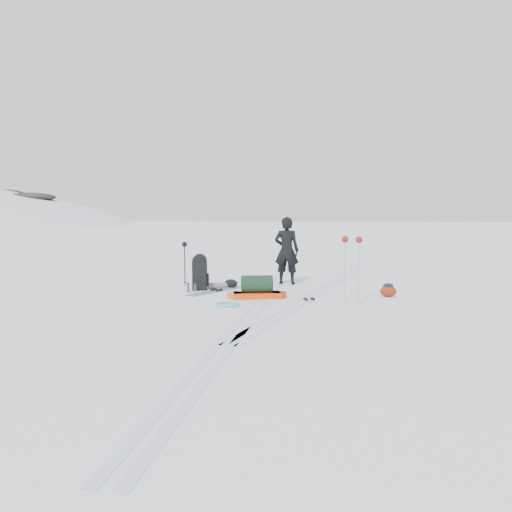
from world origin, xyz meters
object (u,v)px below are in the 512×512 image
object	(u,v)px
pulk_sled	(257,289)
ski_poles_black	(185,250)
skier	(287,251)
expedition_rucksack	(202,273)

from	to	relation	value
pulk_sled	ski_poles_black	world-z (taller)	ski_poles_black
pulk_sled	ski_poles_black	bearing A→B (deg)	128.80
ski_poles_black	pulk_sled	bearing A→B (deg)	-11.13
pulk_sled	skier	bearing A→B (deg)	65.10
expedition_rucksack	ski_poles_black	bearing A→B (deg)	124.66
pulk_sled	ski_poles_black	distance (m)	3.02
expedition_rucksack	ski_poles_black	world-z (taller)	ski_poles_black
skier	ski_poles_black	size ratio (longest dim) A/B	1.56
skier	expedition_rucksack	xyz separation A→B (m)	(-1.99, -1.55, -0.52)
ski_poles_black	expedition_rucksack	bearing A→B (deg)	-19.87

